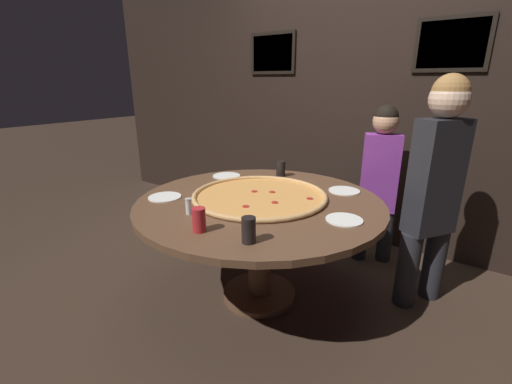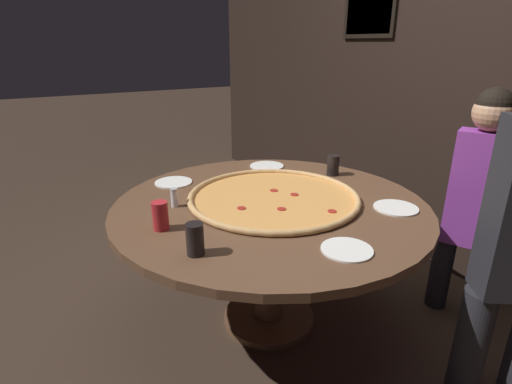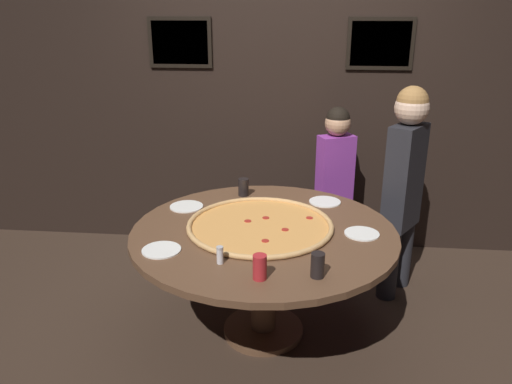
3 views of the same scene
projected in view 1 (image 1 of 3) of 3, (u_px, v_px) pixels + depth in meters
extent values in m
plane|color=#38281E|center=(259.00, 295.00, 2.49)|extent=(24.00, 24.00, 0.00)
cube|color=black|center=(347.00, 102.00, 3.18)|extent=(6.40, 0.06, 2.60)
cube|color=black|center=(273.00, 53.00, 3.45)|extent=(0.52, 0.02, 0.40)
cube|color=#936B5B|center=(272.00, 53.00, 3.44)|extent=(0.46, 0.01, 0.34)
cube|color=black|center=(452.00, 44.00, 2.56)|extent=(0.52, 0.02, 0.40)
cube|color=#B2A893|center=(452.00, 44.00, 2.56)|extent=(0.46, 0.01, 0.34)
cylinder|color=brown|center=(260.00, 203.00, 2.27)|extent=(1.62, 1.62, 0.04)
cylinder|color=brown|center=(259.00, 253.00, 2.38)|extent=(0.16, 0.16, 0.70)
cylinder|color=brown|center=(259.00, 293.00, 2.48)|extent=(0.52, 0.52, 0.04)
cylinder|color=#E0994C|center=(259.00, 197.00, 2.30)|extent=(0.87, 0.87, 0.01)
torus|color=tan|center=(259.00, 195.00, 2.30)|extent=(0.91, 0.91, 0.03)
cylinder|color=#A8281E|center=(310.00, 199.00, 2.24)|extent=(0.04, 0.04, 0.00)
cylinder|color=#A8281E|center=(272.00, 192.00, 2.37)|extent=(0.04, 0.04, 0.00)
cylinder|color=#A8281E|center=(275.00, 202.00, 2.17)|extent=(0.04, 0.04, 0.00)
cylinder|color=#A8281E|center=(254.00, 191.00, 2.39)|extent=(0.04, 0.04, 0.00)
cylinder|color=#A8281E|center=(246.00, 206.00, 2.10)|extent=(0.04, 0.04, 0.00)
cylinder|color=#B22328|center=(199.00, 220.00, 1.77)|extent=(0.07, 0.07, 0.13)
cylinder|color=black|center=(249.00, 230.00, 1.65)|extent=(0.07, 0.07, 0.13)
cylinder|color=black|center=(281.00, 169.00, 2.80)|extent=(0.08, 0.08, 0.13)
cylinder|color=white|center=(165.00, 197.00, 2.30)|extent=(0.22, 0.22, 0.01)
cylinder|color=white|center=(227.00, 176.00, 2.81)|extent=(0.23, 0.23, 0.01)
cylinder|color=white|center=(344.00, 191.00, 2.43)|extent=(0.22, 0.22, 0.01)
cylinder|color=white|center=(344.00, 220.00, 1.93)|extent=(0.21, 0.21, 0.01)
cylinder|color=silver|center=(189.00, 207.00, 2.01)|extent=(0.04, 0.04, 0.08)
cylinder|color=#B7B7BC|center=(188.00, 199.00, 1.99)|extent=(0.04, 0.04, 0.01)
cylinder|color=#232328|center=(385.00, 236.00, 2.92)|extent=(0.16, 0.16, 0.45)
cylinder|color=#232328|center=(360.00, 234.00, 2.96)|extent=(0.16, 0.16, 0.45)
cube|color=purple|center=(380.00, 173.00, 2.77)|extent=(0.31, 0.25, 0.64)
sphere|color=tan|center=(386.00, 121.00, 2.64)|extent=(0.20, 0.20, 0.20)
sphere|color=black|center=(386.00, 117.00, 2.63)|extent=(0.18, 0.18, 0.18)
cylinder|color=#232328|center=(434.00, 263.00, 2.41)|extent=(0.20, 0.20, 0.53)
cylinder|color=#232328|center=(407.00, 269.00, 2.33)|extent=(0.20, 0.20, 0.53)
cube|color=#232328|center=(436.00, 178.00, 2.17)|extent=(0.32, 0.36, 0.74)
sphere|color=beige|center=(449.00, 99.00, 2.02)|extent=(0.23, 0.23, 0.23)
sphere|color=#9E703D|center=(450.00, 92.00, 2.01)|extent=(0.21, 0.21, 0.21)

